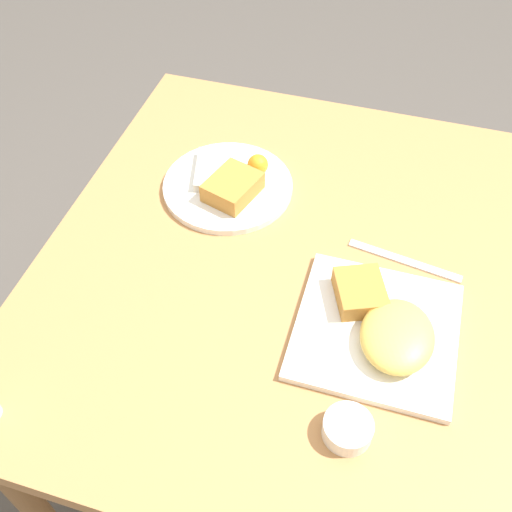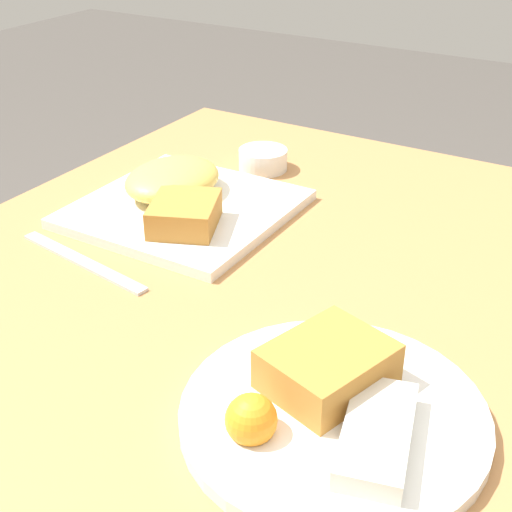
{
  "view_description": "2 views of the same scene",
  "coord_description": "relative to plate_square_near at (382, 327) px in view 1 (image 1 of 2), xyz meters",
  "views": [
    {
      "loc": [
        -0.71,
        -0.17,
        1.56
      ],
      "look_at": [
        -0.03,
        0.04,
        0.73
      ],
      "focal_mm": 42.0,
      "sensor_mm": 36.0,
      "label": 1
    },
    {
      "loc": [
        0.59,
        0.33,
        1.13
      ],
      "look_at": [
        -0.02,
        -0.03,
        0.73
      ],
      "focal_mm": 50.0,
      "sensor_mm": 36.0,
      "label": 2
    }
  ],
  "objects": [
    {
      "name": "ground_plane",
      "position": [
        0.12,
        0.21,
        -0.72
      ],
      "size": [
        8.0,
        8.0,
        0.0
      ],
      "primitive_type": "plane",
      "color": "#4C4742"
    },
    {
      "name": "sauce_ramekin",
      "position": [
        -0.19,
        0.02,
        -0.0
      ],
      "size": [
        0.08,
        0.08,
        0.03
      ],
      "color": "white",
      "rests_on": "dining_table"
    },
    {
      "name": "dining_table",
      "position": [
        0.12,
        0.21,
        -0.1
      ],
      "size": [
        1.03,
        0.88,
        0.7
      ],
      "color": "#B27A47",
      "rests_on": "ground_plane"
    },
    {
      "name": "plate_oval_far",
      "position": [
        0.27,
        0.36,
        -0.01
      ],
      "size": [
        0.27,
        0.27,
        0.05
      ],
      "color": "white",
      "rests_on": "dining_table"
    },
    {
      "name": "butter_knife",
      "position": [
        0.17,
        -0.02,
        -0.02
      ],
      "size": [
        0.05,
        0.21,
        0.0
      ],
      "rotation": [
        0.0,
        0.0,
        1.42
      ],
      "color": "silver",
      "rests_on": "dining_table"
    },
    {
      "name": "plate_square_near",
      "position": [
        0.0,
        0.0,
        0.0
      ],
      "size": [
        0.27,
        0.27,
        0.06
      ],
      "color": "white",
      "rests_on": "dining_table"
    }
  ]
}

